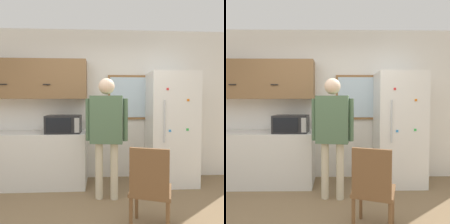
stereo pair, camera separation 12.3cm
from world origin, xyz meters
TOP-DOWN VIEW (x-y plane):
  - back_wall at (0.00, 1.95)m, footprint 6.00×0.06m
  - counter at (-1.21, 1.59)m, footprint 1.99×0.65m
  - upper_cabinets at (-1.21, 1.75)m, footprint 1.99×0.35m
  - microwave at (-0.57, 1.51)m, footprint 0.55×0.40m
  - person at (0.12, 1.01)m, footprint 0.60×0.28m
  - refrigerator at (1.24, 1.59)m, footprint 0.78×0.67m
  - chair at (0.55, 0.14)m, footprint 0.55×0.55m
  - window at (0.54, 1.90)m, footprint 0.75×0.05m

SIDE VIEW (x-z plane):
  - counter at x=-1.21m, z-range 0.00..0.89m
  - chair at x=0.55m, z-range 0.04..0.98m
  - refrigerator at x=1.24m, z-range 0.00..1.89m
  - microwave at x=-0.57m, z-range 0.89..1.18m
  - person at x=0.12m, z-range 0.20..1.93m
  - back_wall at x=0.00m, z-range 0.00..2.70m
  - window at x=0.54m, z-range 1.08..1.89m
  - upper_cabinets at x=-1.21m, z-range 1.45..2.12m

